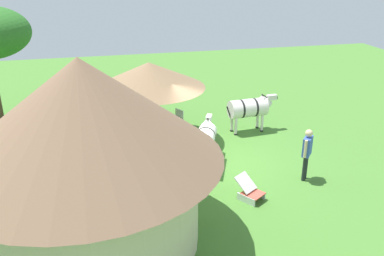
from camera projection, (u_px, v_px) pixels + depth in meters
The scene contains 12 objects.
ground_plane at pixel (216, 162), 14.03m from camera, with size 36.00×36.00×0.00m, color #467A2E.
thatched_hut at pixel (86, 147), 9.20m from camera, with size 6.23×6.23×4.56m.
shade_umbrella at pixel (149, 75), 14.73m from camera, with size 4.08×4.08×3.04m.
patio_dining_table at pixel (151, 124), 15.46m from camera, with size 1.73×1.16×0.74m.
patio_chair_near_lawn at pixel (162, 141), 14.36m from camera, with size 0.48×0.49×0.90m.
patio_chair_near_hut at pixel (177, 119), 16.36m from camera, with size 0.59×0.58×0.90m.
patio_chair_east_end at pixel (120, 124), 15.92m from camera, with size 0.60×0.59×0.90m.
guest_beside_umbrella at pixel (94, 118), 15.32m from camera, with size 0.56×0.24×1.55m.
standing_watcher at pixel (307, 150), 12.55m from camera, with size 0.48×0.46×1.69m.
striped_lounge_chair at pixel (250, 191), 11.79m from camera, with size 0.95×0.88×0.66m.
zebra_nearest_camera at pixel (205, 140), 13.36m from camera, with size 2.14×1.19×1.52m.
zebra_by_umbrella at pixel (249, 108), 16.20m from camera, with size 0.85×2.19×1.51m.
Camera 1 is at (-12.01, 3.69, 6.40)m, focal length 38.39 mm.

